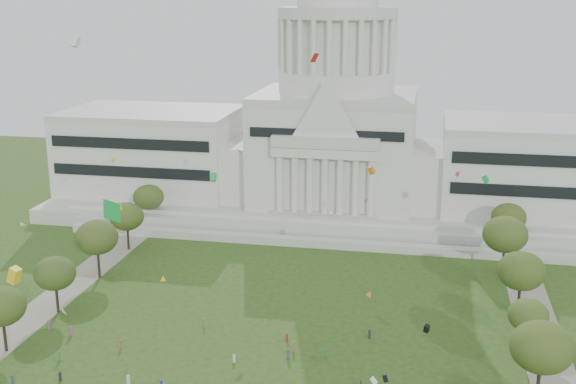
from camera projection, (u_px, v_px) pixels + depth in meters
capitol at (335, 135)px, 203.60m from camera, size 160.00×64.50×91.30m
path_left at (30, 319)px, 139.38m from camera, size 8.00×160.00×0.04m
path_right at (550, 367)px, 121.35m from camera, size 8.00×160.00×0.04m
row_tree_l_2 at (2, 306)px, 124.58m from camera, size 8.42×8.42×11.97m
row_tree_r_2 at (542, 347)px, 107.64m from camera, size 9.55×9.55×13.58m
row_tree_l_3 at (55, 273)px, 140.20m from camera, size 8.12×8.12×11.55m
row_tree_r_3 at (528, 315)px, 124.41m from camera, size 7.01×7.01×9.98m
row_tree_l_4 at (97, 237)px, 157.39m from camera, size 9.29×9.29×13.21m
row_tree_r_4 at (521, 271)px, 138.48m from camera, size 9.19×9.19×13.06m
row_tree_l_5 at (127, 217)px, 175.45m from camera, size 8.33×8.33×11.85m
row_tree_r_5 at (505, 234)px, 157.62m from camera, size 9.82×9.82×13.96m
row_tree_l_6 at (149, 197)px, 192.96m from camera, size 8.19×8.19×11.64m
row_tree_r_6 at (509, 217)px, 174.50m from camera, size 8.42×8.42×11.97m
distant_crowd at (165, 369)px, 119.07m from camera, size 64.90×41.26×1.88m
kite_swarm at (259, 219)px, 103.31m from camera, size 92.03×99.34×67.17m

